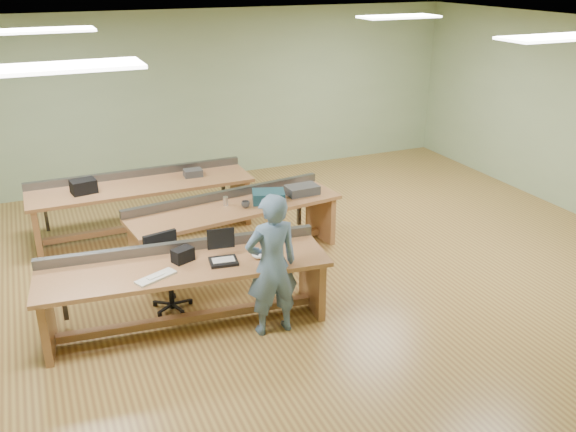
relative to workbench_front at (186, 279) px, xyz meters
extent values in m
plane|color=olive|center=(1.52, 0.83, -0.56)|extent=(10.00, 10.00, 0.00)
plane|color=silver|center=(1.52, 0.83, 2.44)|extent=(10.00, 10.00, 0.00)
cube|color=#91A87F|center=(1.52, 4.83, 0.94)|extent=(10.00, 0.04, 3.00)
cube|color=#91A87F|center=(1.52, -3.17, 0.94)|extent=(10.00, 0.04, 3.00)
cube|color=white|center=(-0.98, -0.67, 2.41)|extent=(1.20, 0.50, 0.03)
cube|color=white|center=(-0.98, 2.33, 2.41)|extent=(1.20, 0.50, 0.03)
cube|color=white|center=(4.02, -0.67, 2.41)|extent=(1.20, 0.50, 0.03)
cube|color=white|center=(4.02, 2.33, 2.41)|extent=(1.20, 0.50, 0.03)
cube|color=#996640|center=(0.00, -0.04, 0.16)|extent=(3.14, 1.15, 0.05)
cube|color=#996640|center=(-1.43, 0.12, -0.21)|extent=(0.16, 0.72, 0.70)
cube|color=#996640|center=(1.42, -0.20, -0.21)|extent=(0.16, 0.72, 0.70)
cube|color=#996640|center=(0.00, -0.04, -0.46)|extent=(2.76, 0.40, 0.08)
cube|color=#4F5257|center=(0.04, 0.33, 0.24)|extent=(3.06, 0.41, 0.11)
cube|color=#996640|center=(1.04, 1.35, 0.16)|extent=(2.95, 1.13, 0.05)
cube|color=#996640|center=(-0.28, 1.18, -0.21)|extent=(0.16, 0.67, 0.70)
cube|color=#996640|center=(2.37, 1.52, -0.21)|extent=(0.16, 0.67, 0.70)
cube|color=#996640|center=(1.04, 1.35, -0.46)|extent=(2.57, 0.43, 0.08)
cube|color=#4F5257|center=(1.00, 1.69, 0.24)|extent=(2.87, 0.45, 0.11)
cube|color=#996640|center=(0.07, 2.71, 0.16)|extent=(3.18, 0.85, 0.05)
cube|color=#996640|center=(-1.42, 2.71, -0.21)|extent=(0.08, 0.75, 0.70)
cube|color=#996640|center=(1.56, 2.71, -0.21)|extent=(0.08, 0.75, 0.70)
cube|color=#996640|center=(0.07, 2.71, -0.46)|extent=(2.88, 0.10, 0.08)
cube|color=#4F5257|center=(0.07, 3.09, 0.24)|extent=(3.18, 0.08, 0.11)
imported|color=slate|center=(0.81, -0.49, 0.23)|extent=(0.58, 0.38, 1.59)
cube|color=black|center=(0.39, -0.15, 0.21)|extent=(0.33, 0.28, 0.03)
cube|color=black|center=(0.41, -0.03, 0.42)|extent=(0.29, 0.06, 0.23)
cube|color=beige|center=(-0.35, -0.21, 0.20)|extent=(0.45, 0.31, 0.03)
ellipsoid|color=white|center=(0.78, -0.18, 0.22)|extent=(0.14, 0.17, 0.07)
cube|color=black|center=(0.00, 0.06, 0.26)|extent=(0.26, 0.22, 0.15)
cylinder|color=black|center=(-0.09, 0.41, -0.34)|extent=(0.06, 0.06, 0.44)
cube|color=black|center=(-0.09, 0.41, -0.10)|extent=(0.49, 0.49, 0.06)
cube|color=black|center=(-0.13, 0.61, 0.13)|extent=(0.40, 0.13, 0.38)
cylinder|color=black|center=(-0.09, 0.41, -0.53)|extent=(0.56, 0.56, 0.06)
cube|color=#163948|center=(1.50, 1.33, 0.26)|extent=(0.50, 0.43, 0.15)
cube|color=#363639|center=(2.04, 1.43, 0.25)|extent=(0.45, 0.30, 0.12)
imported|color=#363639|center=(1.14, 1.26, 0.23)|extent=(0.14, 0.14, 0.09)
cylinder|color=silver|center=(0.93, 1.44, 0.25)|extent=(0.08, 0.08, 0.12)
cube|color=black|center=(-0.73, 2.67, 0.28)|extent=(0.37, 0.29, 0.19)
cube|color=#363639|center=(0.85, 2.76, 0.24)|extent=(0.27, 0.21, 0.11)
camera|label=1|loc=(-1.29, -5.76, 3.16)|focal=38.00mm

